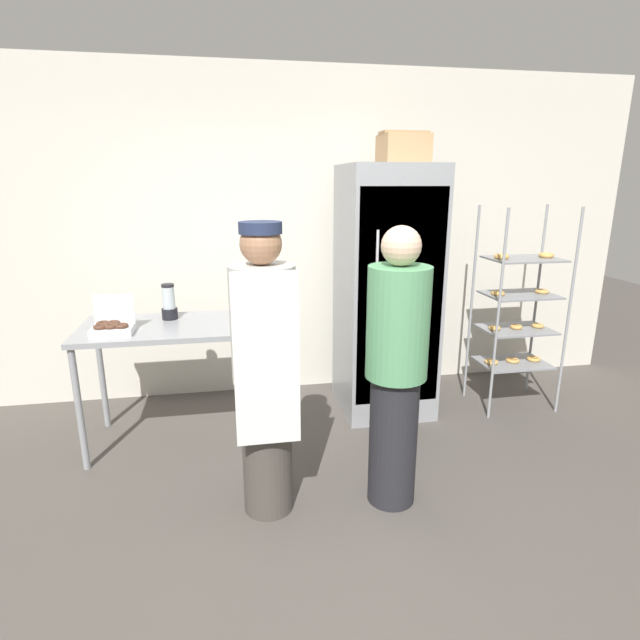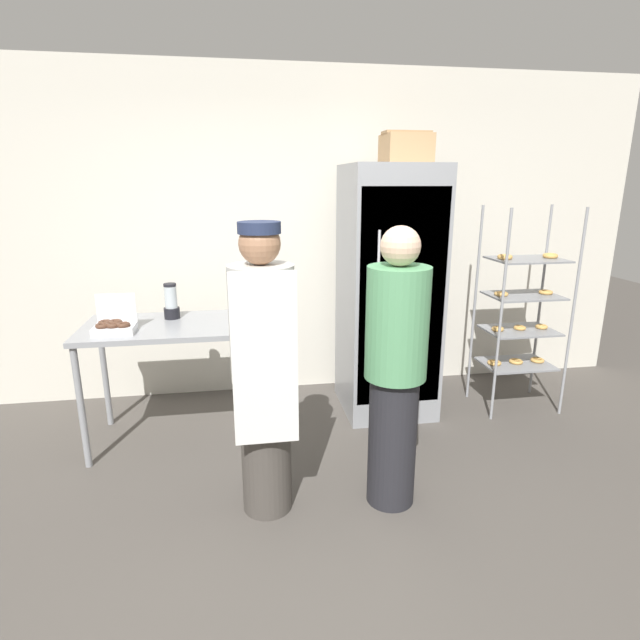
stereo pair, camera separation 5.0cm
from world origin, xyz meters
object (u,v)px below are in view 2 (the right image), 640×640
(cardboard_storage_box, at_px, (406,148))
(person_baker, at_px, (264,370))
(blender_pitcher, at_px, (171,303))
(baking_rack, at_px, (521,313))
(person_customer, at_px, (395,370))
(refrigerator, at_px, (388,293))
(donut_box, at_px, (114,326))

(cardboard_storage_box, height_order, person_baker, cardboard_storage_box)
(blender_pitcher, distance_m, person_baker, 1.25)
(baking_rack, relative_size, person_customer, 1.02)
(refrigerator, xyz_separation_m, person_customer, (-0.33, -1.25, -0.16))
(blender_pitcher, relative_size, person_customer, 0.16)
(cardboard_storage_box, distance_m, person_baker, 2.11)
(donut_box, relative_size, cardboard_storage_box, 0.74)
(refrigerator, relative_size, cardboard_storage_box, 5.61)
(baking_rack, relative_size, blender_pitcher, 6.45)
(donut_box, relative_size, blender_pitcher, 1.00)
(baking_rack, height_order, blender_pitcher, baking_rack)
(refrigerator, height_order, blender_pitcher, refrigerator)
(refrigerator, relative_size, donut_box, 7.62)
(refrigerator, distance_m, person_customer, 1.30)
(blender_pitcher, height_order, cardboard_storage_box, cardboard_storage_box)
(cardboard_storage_box, relative_size, person_baker, 0.21)
(baking_rack, bearing_deg, person_customer, -142.15)
(donut_box, distance_m, cardboard_storage_box, 2.45)
(refrigerator, distance_m, blender_pitcher, 1.66)
(blender_pitcher, bearing_deg, donut_box, -137.14)
(refrigerator, xyz_separation_m, cardboard_storage_box, (0.12, 0.06, 1.09))
(person_customer, bearing_deg, refrigerator, 75.21)
(blender_pitcher, relative_size, cardboard_storage_box, 0.73)
(baking_rack, distance_m, donut_box, 3.08)
(baking_rack, relative_size, person_baker, 1.01)
(donut_box, height_order, person_baker, person_baker)
(donut_box, bearing_deg, person_customer, -26.37)
(baking_rack, xyz_separation_m, donut_box, (-3.07, -0.27, 0.11))
(baking_rack, relative_size, cardboard_storage_box, 4.73)
(refrigerator, distance_m, baking_rack, 1.11)
(donut_box, height_order, cardboard_storage_box, cardboard_storage_box)
(baking_rack, distance_m, person_baker, 2.38)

